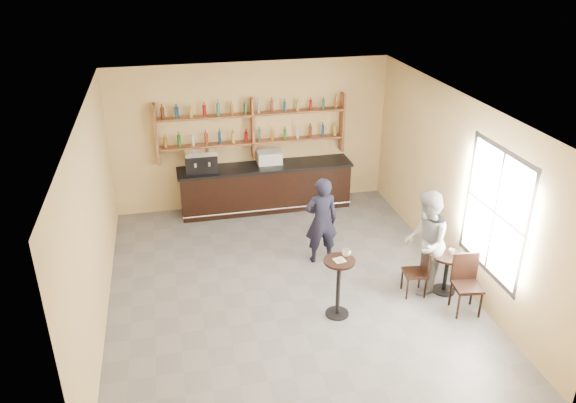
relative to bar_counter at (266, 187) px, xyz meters
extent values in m
plane|color=slate|center=(-0.22, -3.15, -0.51)|extent=(7.00, 7.00, 0.00)
plane|color=white|center=(-0.22, -3.15, 2.69)|extent=(7.00, 7.00, 0.00)
plane|color=#DAB97C|center=(-0.22, 0.35, 1.09)|extent=(7.00, 0.00, 7.00)
plane|color=#DAB97C|center=(-0.22, -6.65, 1.09)|extent=(7.00, 0.00, 7.00)
plane|color=#DAB97C|center=(-3.22, -3.15, 1.09)|extent=(0.00, 7.00, 7.00)
plane|color=#DAB97C|center=(2.78, -3.15, 1.09)|extent=(0.00, 7.00, 7.00)
plane|color=white|center=(2.77, -4.35, 1.19)|extent=(0.00, 2.00, 2.00)
cube|color=white|center=(0.40, -4.09, 0.50)|extent=(0.19, 0.19, 0.00)
torus|color=#CB854A|center=(0.41, -4.10, 0.53)|extent=(0.15, 0.15, 0.04)
imported|color=white|center=(0.54, -3.99, 0.55)|extent=(0.16, 0.16, 0.11)
imported|color=black|center=(0.59, -2.42, 0.32)|extent=(0.62, 0.41, 1.67)
imported|color=white|center=(2.43, -3.87, 0.26)|extent=(0.10, 0.10, 0.09)
imported|color=gray|center=(2.02, -3.70, 0.39)|extent=(1.00, 1.09, 1.81)
camera|label=1|loc=(-1.99, -11.14, 5.01)|focal=35.00mm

